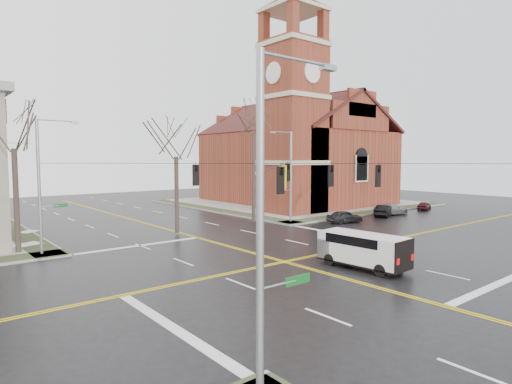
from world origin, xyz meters
TOP-DOWN VIEW (x-y plane):
  - ground at (0.00, 0.00)m, footprint 120.00×120.00m
  - sidewalks at (0.00, 0.00)m, footprint 80.00×80.00m
  - road_markings at (0.00, 0.00)m, footprint 100.00×100.00m
  - church at (24.76, 24.78)m, footprint 24.28×27.48m
  - signal_pole_ne at (11.32, 11.50)m, footprint 2.75×0.22m
  - signal_pole_nw at (-11.32, 11.50)m, footprint 2.75×0.22m
  - signal_pole_sw at (-11.32, -11.50)m, footprint 2.75×0.22m
  - span_wires at (0.00, 0.00)m, footprint 23.02×23.02m
  - traffic_signals at (-0.00, -0.67)m, footprint 8.21×8.26m
  - streetlight_north_a at (-10.65, 28.00)m, footprint 2.30×0.20m
  - cargo_van at (2.57, -3.84)m, footprint 2.42×5.50m
  - parked_car_a at (15.75, 8.08)m, footprint 4.01×2.39m
  - parked_car_b at (22.98, 8.37)m, footprint 4.19×2.75m
  - parked_car_c at (24.64, 8.65)m, footprint 4.80×2.37m
  - parked_car_d at (32.03, 8.71)m, footprint 3.41×2.25m
  - tree_nw_far at (-12.62, 13.02)m, footprint 4.00×4.00m
  - tree_nw_near at (-0.53, 12.94)m, footprint 4.00×4.00m
  - tree_ne at (8.33, 13.52)m, footprint 4.00×4.00m

SIDE VIEW (x-z plane):
  - ground at x=0.00m, z-range 0.00..0.00m
  - road_markings at x=0.00m, z-range 0.00..0.01m
  - sidewalks at x=0.00m, z-range -0.01..0.16m
  - parked_car_d at x=32.03m, z-range 0.00..1.08m
  - parked_car_a at x=15.75m, z-range 0.00..1.28m
  - parked_car_b at x=22.98m, z-range 0.00..1.31m
  - parked_car_c at x=24.64m, z-range 0.00..1.34m
  - cargo_van at x=2.57m, z-range 0.19..2.23m
  - streetlight_north_a at x=-10.65m, z-range 0.47..8.47m
  - signal_pole_ne at x=11.32m, z-range 0.45..9.45m
  - signal_pole_nw at x=-11.32m, z-range 0.45..9.45m
  - signal_pole_sw at x=-11.32m, z-range 0.45..9.45m
  - traffic_signals at x=0.00m, z-range 4.80..6.10m
  - span_wires at x=0.00m, z-range 6.18..6.22m
  - tree_nw_near at x=-0.53m, z-range 2.21..11.96m
  - tree_nw_far at x=-12.62m, z-range 2.37..12.91m
  - church at x=24.76m, z-range -5.32..22.18m
  - tree_ne at x=8.33m, z-range 2.93..16.14m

